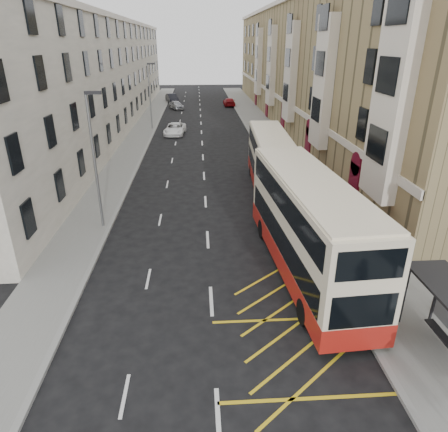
{
  "coord_description": "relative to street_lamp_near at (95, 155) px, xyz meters",
  "views": [
    {
      "loc": [
        -0.37,
        -10.73,
        10.6
      ],
      "look_at": [
        0.77,
        7.16,
        2.72
      ],
      "focal_mm": 32.0,
      "sensor_mm": 36.0,
      "label": 1
    }
  ],
  "objects": [
    {
      "name": "guard_railing",
      "position": [
        12.6,
        -6.25,
        -3.78
      ],
      "size": [
        0.06,
        6.56,
        1.01
      ],
      "color": "red",
      "rests_on": "pavement_right"
    },
    {
      "name": "kerb_left",
      "position": [
        0.35,
        18.0,
        -4.56
      ],
      "size": [
        0.25,
        120.0,
        0.15
      ],
      "primitive_type": "cube",
      "color": "gray",
      "rests_on": "ground"
    },
    {
      "name": "pedestrian_mid",
      "position": [
        16.0,
        -9.54,
        -3.68
      ],
      "size": [
        0.91,
        0.78,
        1.61
      ],
      "primitive_type": "imported",
      "rotation": [
        0.0,
        0.0,
        0.25
      ],
      "color": "black",
      "rests_on": "pavement_right"
    },
    {
      "name": "street_lamp_near",
      "position": [
        0.0,
        0.0,
        0.0
      ],
      "size": [
        0.93,
        0.18,
        8.0
      ],
      "color": "slate",
      "rests_on": "pavement_left"
    },
    {
      "name": "car_dark",
      "position": [
        1.15,
        55.12,
        -3.85
      ],
      "size": [
        2.81,
        5.01,
        1.56
      ],
      "primitive_type": "imported",
      "rotation": [
        0.0,
        0.0,
        0.26
      ],
      "color": "black",
      "rests_on": "ground"
    },
    {
      "name": "double_decker_front",
      "position": [
        11.06,
        -5.77,
        -2.15
      ],
      "size": [
        3.58,
        12.41,
        4.89
      ],
      "rotation": [
        0.0,
        0.0,
        0.06
      ],
      "color": "beige",
      "rests_on": "ground"
    },
    {
      "name": "pavement_right",
      "position": [
        14.35,
        18.0,
        -4.56
      ],
      "size": [
        4.0,
        120.0,
        0.15
      ],
      "primitive_type": "cube",
      "color": "slate",
      "rests_on": "ground"
    },
    {
      "name": "road_markings",
      "position": [
        6.35,
        33.0,
        -4.63
      ],
      "size": [
        10.0,
        110.0,
        0.01
      ],
      "primitive_type": null,
      "color": "silver",
      "rests_on": "ground"
    },
    {
      "name": "car_silver",
      "position": [
        2.36,
        46.68,
        -3.93
      ],
      "size": [
        3.02,
        4.48,
        1.42
      ],
      "primitive_type": "imported",
      "rotation": [
        0.0,
        0.0,
        0.36
      ],
      "color": "#94969A",
      "rests_on": "ground"
    },
    {
      "name": "white_van",
      "position": [
        3.08,
        26.7,
        -3.94
      ],
      "size": [
        2.74,
        5.17,
        1.38
      ],
      "primitive_type": "imported",
      "rotation": [
        0.0,
        0.0,
        -0.09
      ],
      "color": "white",
      "rests_on": "ground"
    },
    {
      "name": "car_red",
      "position": [
        11.55,
        49.99,
        -3.96
      ],
      "size": [
        1.94,
        4.71,
        1.36
      ],
      "primitive_type": "imported",
      "rotation": [
        0.0,
        0.0,
        3.15
      ],
      "color": "maroon",
      "rests_on": "ground"
    },
    {
      "name": "kerb_right",
      "position": [
        12.35,
        18.0,
        -4.56
      ],
      "size": [
        0.25,
        120.0,
        0.15
      ],
      "primitive_type": "cube",
      "color": "gray",
      "rests_on": "ground"
    },
    {
      "name": "terrace_right",
      "position": [
        21.23,
        33.38,
        2.88
      ],
      "size": [
        10.75,
        79.0,
        15.25
      ],
      "color": "#907E53",
      "rests_on": "ground"
    },
    {
      "name": "pedestrian_far",
      "position": [
        13.86,
        -6.09,
        -3.7
      ],
      "size": [
        0.99,
        0.62,
        1.58
      ],
      "primitive_type": "imported",
      "rotation": [
        0.0,
        0.0,
        2.86
      ],
      "color": "black",
      "rests_on": "pavement_right"
    },
    {
      "name": "ground",
      "position": [
        6.35,
        -12.0,
        -4.64
      ],
      "size": [
        200.0,
        200.0,
        0.0
      ],
      "primitive_type": "plane",
      "color": "black",
      "rests_on": "ground"
    },
    {
      "name": "terrace_left",
      "position": [
        -7.08,
        33.5,
        1.88
      ],
      "size": [
        9.18,
        79.0,
        13.25
      ],
      "color": "beige",
      "rests_on": "ground"
    },
    {
      "name": "street_lamp_far",
      "position": [
        0.0,
        30.0,
        0.0
      ],
      "size": [
        0.93,
        0.18,
        8.0
      ],
      "color": "slate",
      "rests_on": "pavement_left"
    },
    {
      "name": "pavement_left",
      "position": [
        -1.15,
        18.0,
        -4.56
      ],
      "size": [
        3.0,
        120.0,
        0.15
      ],
      "primitive_type": "cube",
      "color": "slate",
      "rests_on": "ground"
    },
    {
      "name": "double_decker_rear",
      "position": [
        11.35,
        6.37,
        -2.42
      ],
      "size": [
        3.05,
        11.01,
        4.35
      ],
      "rotation": [
        0.0,
        0.0,
        -0.05
      ],
      "color": "beige",
      "rests_on": "ground"
    }
  ]
}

